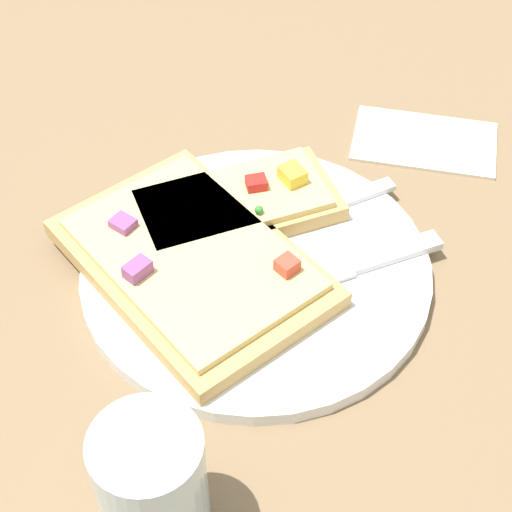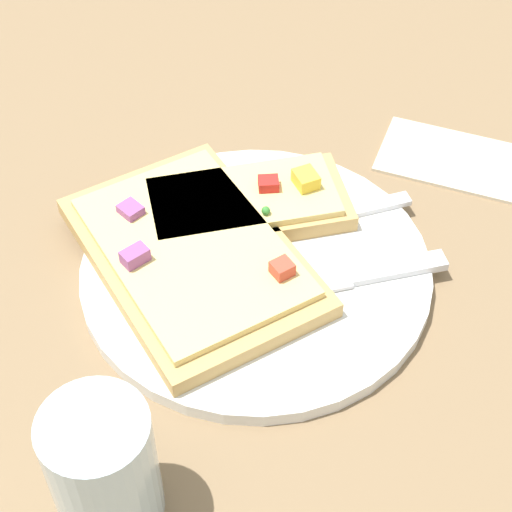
% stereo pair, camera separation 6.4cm
% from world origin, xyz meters
% --- Properties ---
extents(ground_plane, '(4.00, 4.00, 0.00)m').
position_xyz_m(ground_plane, '(0.00, 0.00, 0.00)').
color(ground_plane, '#7F6647').
extents(plate, '(0.27, 0.27, 0.01)m').
position_xyz_m(plate, '(0.00, 0.00, 0.01)').
color(plate, white).
rests_on(plate, ground).
extents(fork, '(0.19, 0.15, 0.01)m').
position_xyz_m(fork, '(-0.01, 0.03, 0.01)').
color(fork, silver).
rests_on(fork, plate).
extents(knife, '(0.17, 0.13, 0.01)m').
position_xyz_m(knife, '(0.06, 0.01, 0.01)').
color(knife, silver).
rests_on(knife, plate).
extents(pizza_slice_main, '(0.24, 0.23, 0.03)m').
position_xyz_m(pizza_slice_main, '(-0.05, -0.01, 0.02)').
color(pizza_slice_main, tan).
rests_on(pizza_slice_main, plate).
extents(pizza_slice_corner, '(0.18, 0.16, 0.03)m').
position_xyz_m(pizza_slice_corner, '(-0.03, 0.05, 0.02)').
color(pizza_slice_corner, tan).
rests_on(pizza_slice_corner, plate).
extents(crumb_scatter, '(0.10, 0.13, 0.01)m').
position_xyz_m(crumb_scatter, '(-0.02, 0.01, 0.02)').
color(crumb_scatter, tan).
rests_on(crumb_scatter, plate).
extents(drinking_glass, '(0.06, 0.06, 0.10)m').
position_xyz_m(drinking_glass, '(-0.02, -0.21, 0.05)').
color(drinking_glass, silver).
rests_on(drinking_glass, ground).
extents(napkin, '(0.13, 0.08, 0.01)m').
position_xyz_m(napkin, '(0.11, 0.18, 0.00)').
color(napkin, beige).
rests_on(napkin, ground).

